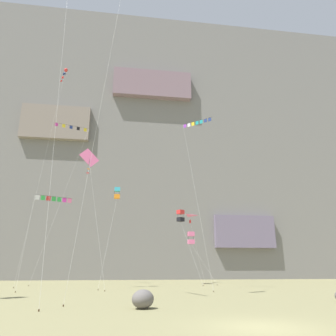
{
  "coord_description": "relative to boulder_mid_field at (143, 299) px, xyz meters",
  "views": [
    {
      "loc": [
        -5.65,
        -13.37,
        2.25
      ],
      "look_at": [
        -1.08,
        18.7,
        12.22
      ],
      "focal_mm": 34.67,
      "sensor_mm": 36.0,
      "label": 1
    }
  ],
  "objects": [
    {
      "name": "kite_windsock_mid_left",
      "position": [
        -11.0,
        24.79,
        29.88
      ],
      "size": [
        3.11,
        5.44,
        31.03
      ],
      "color": "red",
      "rests_on": "ground"
    },
    {
      "name": "cliff_face",
      "position": [
        4.25,
        59.47,
        30.19
      ],
      "size": [
        180.0,
        29.62,
        61.44
      ],
      "color": "slate",
      "rests_on": "ground"
    },
    {
      "name": "kite_box_high_right",
      "position": [
        -2.11,
        20.21,
        10.62
      ],
      "size": [
        1.82,
        4.08,
        11.88
      ],
      "color": "#38B2D1",
      "rests_on": "ground"
    },
    {
      "name": "kite_banner_high_left",
      "position": [
        7.24,
        15.38,
        17.68
      ],
      "size": [
        3.03,
        4.55,
        19.51
      ],
      "color": "black",
      "rests_on": "ground"
    },
    {
      "name": "kite_diamond_low_center",
      "position": [
        -5.62,
        18.57,
        14.4
      ],
      "size": [
        4.13,
        4.4,
        16.4
      ],
      "color": "pink",
      "rests_on": "ground"
    },
    {
      "name": "kite_delta_low_right",
      "position": [
        8.95,
        29.99,
        8.61
      ],
      "size": [
        2.83,
        3.51,
        9.39
      ],
      "color": "pink",
      "rests_on": "ground"
    },
    {
      "name": "kite_box_upper_left",
      "position": [
        8.74,
        27.22,
        5.87
      ],
      "size": [
        3.26,
        3.5,
        7.27
      ],
      "color": "pink",
      "rests_on": "ground"
    },
    {
      "name": "boulder_mid_field",
      "position": [
        0.0,
        0.0,
        0.0
      ],
      "size": [
        1.77,
        1.82,
        1.05
      ],
      "color": "#605B59",
      "rests_on": "ground"
    },
    {
      "name": "ground_plane",
      "position": [
        4.26,
        -6.62,
        -0.53
      ],
      "size": [
        300.0,
        300.0,
        0.0
      ],
      "primitive_type": "plane",
      "color": "#7F7A51"
    },
    {
      "name": "kite_banner_far_left",
      "position": [
        -10.37,
        30.84,
        22.79
      ],
      "size": [
        5.55,
        6.12,
        24.81
      ],
      "color": "black",
      "rests_on": "ground"
    },
    {
      "name": "kite_banner_mid_center",
      "position": [
        -9.27,
        17.87,
        9.0
      ],
      "size": [
        3.85,
        4.5,
        10.06
      ],
      "color": "black",
      "rests_on": "ground"
    },
    {
      "name": "kite_box_low_left",
      "position": [
        7.23,
        27.31,
        9.07
      ],
      "size": [
        2.69,
        4.86,
        10.46
      ],
      "color": "red",
      "rests_on": "ground"
    }
  ]
}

